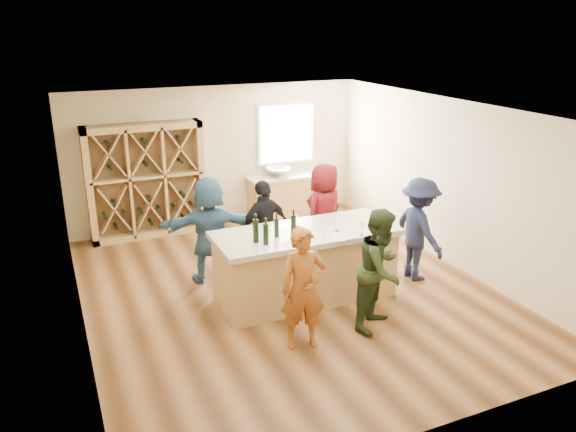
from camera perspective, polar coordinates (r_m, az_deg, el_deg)
name	(u,v)px	position (r m, az deg, el deg)	size (l,w,h in m)	color
floor	(287,293)	(8.88, -0.07, -7.81)	(6.00, 7.00, 0.10)	brown
ceiling	(287,107)	(7.99, -0.08, 11.05)	(6.00, 7.00, 0.10)	white
wall_back	(217,155)	(11.55, -7.21, 6.12)	(6.00, 0.10, 2.80)	beige
wall_front	(439,313)	(5.52, 15.12, -9.46)	(6.00, 0.10, 2.80)	beige
wall_left	(69,235)	(7.69, -21.38, -1.80)	(0.10, 7.00, 2.80)	beige
wall_right	(452,183)	(9.90, 16.35, 3.28)	(0.10, 7.00, 2.80)	beige
window_frame	(286,133)	(11.90, -0.17, 8.39)	(1.30, 0.06, 1.30)	white
window_pane	(287,134)	(11.87, -0.11, 8.36)	(1.18, 0.01, 1.18)	white
wine_rack	(146,181)	(11.03, -14.20, 3.46)	(2.20, 0.45, 2.20)	tan
back_counter_base	(287,197)	(11.94, -0.09, 1.90)	(1.60, 0.58, 0.86)	tan
back_counter_top	(287,177)	(11.82, -0.09, 4.03)	(1.70, 0.62, 0.06)	#BCB09A
sink	(278,172)	(11.71, -0.99, 4.50)	(0.54, 0.54, 0.19)	silver
faucet	(275,167)	(11.85, -1.33, 4.97)	(0.02, 0.02, 0.30)	silver
tasting_counter_base	(306,267)	(8.44, 1.80, -5.18)	(2.60, 1.00, 1.00)	tan
tasting_counter_top	(306,233)	(8.23, 1.84, -1.75)	(2.72, 1.12, 0.08)	#BCB09A
wine_bottle_a	(256,231)	(7.75, -3.29, -1.53)	(0.08, 0.08, 0.33)	black
wine_bottle_b	(266,234)	(7.67, -2.27, -1.85)	(0.07, 0.07, 0.30)	black
wine_bottle_c	(277,228)	(7.93, -1.17, -1.20)	(0.07, 0.07, 0.28)	black
wine_bottle_e	(293,225)	(7.98, 0.56, -0.93)	(0.08, 0.08, 0.31)	black
wine_glass_a	(298,238)	(7.68, 1.07, -2.29)	(0.07, 0.07, 0.18)	white
wine_glass_b	(330,233)	(7.92, 4.25, -1.73)	(0.06, 0.06, 0.16)	white
wine_glass_c	(362,229)	(8.08, 7.51, -1.34)	(0.07, 0.07, 0.18)	white
wine_glass_d	(337,226)	(8.20, 5.01, -1.01)	(0.06, 0.06, 0.16)	white
wine_glass_e	(371,222)	(8.42, 8.44, -0.56)	(0.06, 0.06, 0.17)	white
tasting_menu_a	(293,245)	(7.70, 0.47, -2.94)	(0.20, 0.28, 0.00)	white
tasting_menu_b	(335,237)	(7.99, 4.79, -2.15)	(0.24, 0.32, 0.00)	white
tasting_menu_c	(372,230)	(8.34, 8.55, -1.39)	(0.23, 0.31, 0.00)	white
person_near_left	(303,289)	(7.10, 1.57, -7.41)	(0.59, 0.43, 1.61)	#994C19
person_near_right	(381,269)	(7.64, 9.41, -5.35)	(0.82, 0.45, 1.68)	#263319
person_server	(419,229)	(9.18, 13.14, -1.32)	(1.09, 0.50, 1.68)	#191E38
person_far_mid	(264,229)	(9.08, -2.40, -1.28)	(0.95, 0.48, 1.62)	black
person_far_right	(324,213)	(9.62, 3.69, 0.30)	(0.85, 0.55, 1.74)	#590F14
person_far_left	(210,230)	(8.94, -7.93, -1.39)	(1.61, 0.58, 1.73)	#335972
wine_glass_f	(297,221)	(8.34, 0.95, -0.52)	(0.07, 0.07, 0.18)	white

